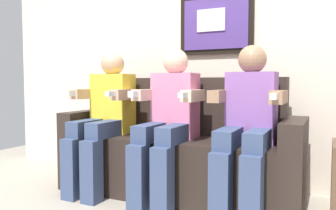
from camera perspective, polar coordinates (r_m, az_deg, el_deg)
name	(u,v)px	position (r m, az deg, el deg)	size (l,w,h in m)	color
ground_plane	(159,208)	(2.42, -1.61, -16.96)	(5.50, 5.50, 0.00)	#9E9384
back_wall_assembly	(199,32)	(3.00, 5.31, 12.23)	(4.23, 0.10, 2.60)	beige
couch	(178,154)	(2.62, 1.69, -8.28)	(1.83, 0.58, 0.90)	#2D231E
person_on_left	(104,115)	(2.72, -10.75, -1.64)	(0.46, 0.56, 1.11)	yellow
person_in_middle	(169,118)	(2.42, 0.09, -2.21)	(0.46, 0.56, 1.11)	pink
person_on_right	(247,122)	(2.24, 13.30, -2.80)	(0.46, 0.56, 1.11)	#8C59A5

